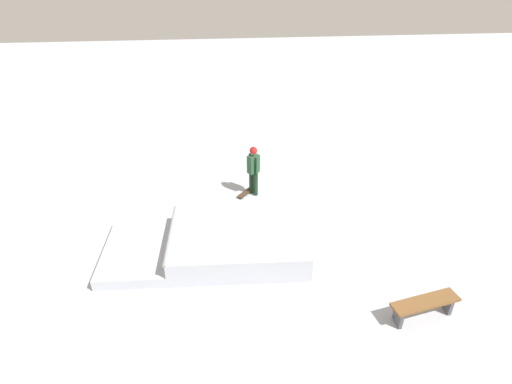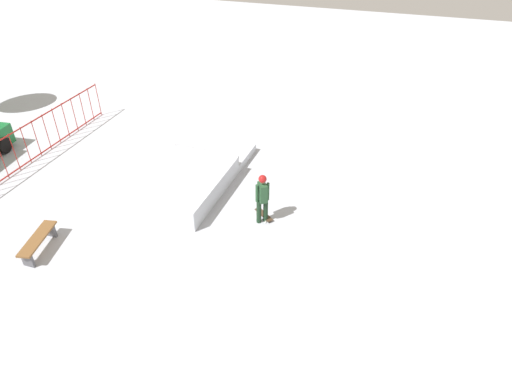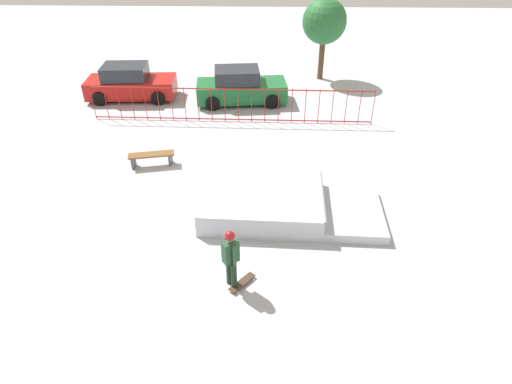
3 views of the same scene
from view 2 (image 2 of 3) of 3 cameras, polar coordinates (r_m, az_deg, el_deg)
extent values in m
plane|color=#B2B7C1|center=(14.82, -12.12, -2.85)|extent=(60.00, 60.00, 0.00)
cube|color=silver|center=(15.51, -9.16, 1.00)|extent=(3.70, 2.74, 0.70)
cube|color=silver|center=(17.63, -5.00, 5.05)|extent=(1.90, 2.67, 0.30)
cylinder|color=gray|center=(16.66, -6.38, 5.24)|extent=(0.19, 2.60, 0.08)
cylinder|color=black|center=(14.00, 1.23, -2.35)|extent=(0.15, 0.15, 0.82)
cylinder|color=black|center=(13.95, 0.37, -2.51)|extent=(0.15, 0.15, 0.82)
cube|color=#264C2D|center=(13.56, 0.82, -0.04)|extent=(0.44, 0.40, 0.60)
cylinder|color=#264C2D|center=(13.60, 1.53, 0.09)|extent=(0.09, 0.09, 0.60)
cylinder|color=#264C2D|center=(13.51, 0.12, -0.16)|extent=(0.09, 0.09, 0.60)
sphere|color=tan|center=(13.30, 0.84, 1.55)|extent=(0.22, 0.22, 0.22)
sphere|color=#A51919|center=(13.29, 0.84, 1.66)|extent=(0.25, 0.25, 0.25)
cube|color=#3F2D1E|center=(14.37, 0.99, -2.87)|extent=(0.66, 0.74, 0.02)
cylinder|color=silver|center=(14.27, 1.99, -3.47)|extent=(0.06, 0.06, 0.06)
cylinder|color=silver|center=(14.17, 1.22, -3.78)|extent=(0.06, 0.06, 0.06)
cylinder|color=silver|center=(14.64, 0.77, -2.32)|extent=(0.06, 0.06, 0.06)
cylinder|color=silver|center=(14.54, 0.00, -2.62)|extent=(0.06, 0.06, 0.06)
cylinder|color=maroon|center=(18.40, -29.55, 1.40)|extent=(11.88, 0.26, 0.05)
cylinder|color=maroon|center=(18.25, -29.53, 3.57)|extent=(0.03, 0.03, 1.50)
cylinder|color=maroon|center=(18.57, -28.36, 4.46)|extent=(0.03, 0.03, 1.50)
cylinder|color=maroon|center=(18.90, -27.24, 5.31)|extent=(0.03, 0.03, 1.50)
cylinder|color=maroon|center=(19.24, -26.14, 6.13)|extent=(0.03, 0.03, 1.50)
cylinder|color=maroon|center=(19.58, -25.08, 6.92)|extent=(0.03, 0.03, 1.50)
cylinder|color=maroon|center=(19.94, -24.06, 7.68)|extent=(0.03, 0.03, 1.50)
cylinder|color=maroon|center=(20.31, -23.07, 8.41)|extent=(0.03, 0.03, 1.50)
cylinder|color=maroon|center=(20.69, -22.11, 9.11)|extent=(0.03, 0.03, 1.50)
cylinder|color=maroon|center=(21.07, -21.19, 9.78)|extent=(0.03, 0.03, 1.50)
cylinder|color=maroon|center=(21.47, -20.29, 10.43)|extent=(0.03, 0.03, 1.50)
cylinder|color=maroon|center=(21.87, -19.42, 11.05)|extent=(0.03, 0.03, 1.50)
cube|color=brown|center=(14.34, -26.05, -5.32)|extent=(1.65, 0.72, 0.06)
cube|color=#4C4C51|center=(14.09, -27.02, -7.74)|extent=(0.08, 0.36, 0.42)
cube|color=#4C4C51|center=(14.90, -24.68, -4.46)|extent=(0.08, 0.36, 0.42)
cylinder|color=black|center=(20.29, -29.41, 5.18)|extent=(0.66, 0.29, 0.64)
camera|label=1|loc=(19.22, -37.62, 23.71)|focal=28.87mm
camera|label=3|loc=(12.26, 42.42, 22.71)|focal=30.31mm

